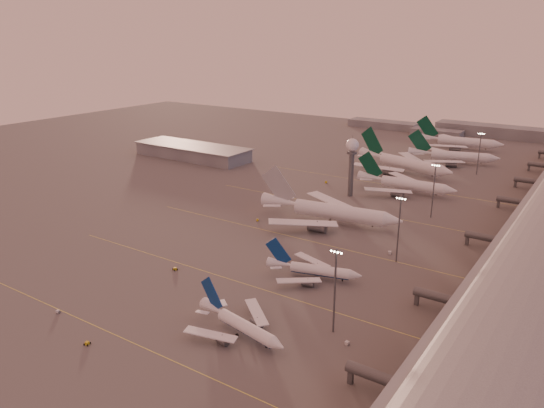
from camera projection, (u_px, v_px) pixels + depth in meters
The scene contains 25 objects.
ground at pixel (180, 280), 178.43m from camera, with size 700.00×700.00×0.00m, color #545252.
taxiway_markings at pixel (336, 246), 206.76m from camera, with size 180.00×185.25×0.02m.
hangar at pixel (193, 151), 351.25m from camera, with size 82.00×27.00×8.50m.
radar_tower at pixel (352, 156), 264.09m from camera, with size 6.40×6.40×31.10m.
mast_a at pixel (335, 287), 143.45m from camera, with size 3.60×0.56×25.00m.
mast_b at pixel (399, 226), 188.49m from camera, with size 3.60×0.56×25.00m.
mast_c at pixel (434, 188), 234.58m from camera, with size 3.60×0.56×25.00m.
mast_d at pixel (479, 152), 306.73m from camera, with size 3.60×0.56×25.00m.
distant_horizon at pixel (458, 129), 432.66m from camera, with size 165.00×37.50×9.00m.
narrowbody_near at pixel (241, 326), 145.37m from camera, with size 33.10×26.17×13.05m.
narrowbody_mid at pixel (313, 271), 179.00m from camera, with size 32.93×25.94×13.13m.
widebody_white at pixel (330, 214), 230.95m from camera, with size 65.15×51.90×22.97m.
greentail_a at pixel (406, 186), 274.98m from camera, with size 53.50×43.21×19.43m.
greentail_b at pixel (404, 165), 314.55m from camera, with size 64.53×51.40×24.03m.
greentail_c at pixel (453, 158), 336.37m from camera, with size 55.63×44.39×20.58m.
greentail_d at pixel (459, 143), 378.58m from camera, with size 61.12×49.13×22.22m.
gsv_truck_a at pixel (59, 310), 157.01m from camera, with size 5.10×2.85×1.95m.
gsv_tug_near at pixel (87, 343), 141.28m from camera, with size 2.61×3.50×0.89m.
gsv_catering_a at pixel (348, 339), 140.76m from camera, with size 5.02×2.69×3.96m.
gsv_tug_mid at pixel (175, 269), 185.66m from camera, with size 3.83×3.09×0.95m.
gsv_truck_b at pixel (336, 273), 181.19m from camera, with size 5.19×3.57×1.98m.
gsv_truck_c at pixel (258, 219), 233.83m from camera, with size 5.17×3.72×1.98m.
gsv_catering_b at pixel (391, 249), 198.49m from camera, with size 6.23×4.55×4.67m.
gsv_tug_far at pixel (334, 202), 258.16m from camera, with size 3.40×4.03×0.99m.
gsv_truck_d at pixel (326, 181), 293.12m from camera, with size 3.35×5.96×2.28m.
Camera 1 is at (115.96, -117.01, 79.52)m, focal length 35.00 mm.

